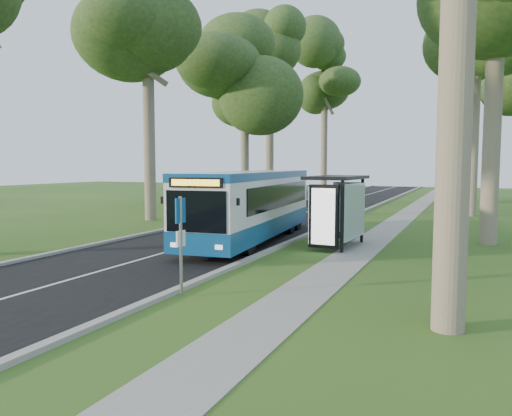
{
  "coord_description": "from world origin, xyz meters",
  "views": [
    {
      "loc": [
        6.86,
        -16.32,
        3.27
      ],
      "look_at": [
        -0.73,
        1.13,
        1.6
      ],
      "focal_mm": 35.0,
      "sensor_mm": 36.0,
      "label": 1
    }
  ],
  "objects_px": {
    "bus_stop_sign": "(181,234)",
    "bus_shelter": "(337,197)",
    "litter_bin": "(335,223)",
    "car_white": "(267,196)",
    "bus": "(251,205)",
    "car_silver": "(291,193)"
  },
  "relations": [
    {
      "from": "bus",
      "to": "litter_bin",
      "type": "relative_size",
      "value": 11.3
    },
    {
      "from": "bus",
      "to": "litter_bin",
      "type": "xyz_separation_m",
      "value": [
        2.7,
        3.7,
        -1.03
      ]
    },
    {
      "from": "bus_shelter",
      "to": "litter_bin",
      "type": "xyz_separation_m",
      "value": [
        -1.13,
        4.1,
        -1.48
      ]
    },
    {
      "from": "bus_stop_sign",
      "to": "car_white",
      "type": "distance_m",
      "value": 28.38
    },
    {
      "from": "car_white",
      "to": "litter_bin",
      "type": "bearing_deg",
      "value": -36.2
    },
    {
      "from": "litter_bin",
      "to": "car_white",
      "type": "height_order",
      "value": "car_white"
    },
    {
      "from": "bus",
      "to": "car_white",
      "type": "bearing_deg",
      "value": 104.81
    },
    {
      "from": "bus_stop_sign",
      "to": "litter_bin",
      "type": "bearing_deg",
      "value": 95.88
    },
    {
      "from": "bus",
      "to": "bus_shelter",
      "type": "bearing_deg",
      "value": -11.47
    },
    {
      "from": "bus",
      "to": "car_white",
      "type": "height_order",
      "value": "bus"
    },
    {
      "from": "bus",
      "to": "car_silver",
      "type": "height_order",
      "value": "bus"
    },
    {
      "from": "car_silver",
      "to": "litter_bin",
      "type": "bearing_deg",
      "value": -52.2
    },
    {
      "from": "bus_stop_sign",
      "to": "bus_shelter",
      "type": "xyz_separation_m",
      "value": [
        1.77,
        8.49,
        0.44
      ]
    },
    {
      "from": "litter_bin",
      "to": "car_silver",
      "type": "distance_m",
      "value": 21.61
    },
    {
      "from": "bus_stop_sign",
      "to": "bus_shelter",
      "type": "bearing_deg",
      "value": 87.02
    },
    {
      "from": "car_white",
      "to": "car_silver",
      "type": "distance_m",
      "value": 5.19
    },
    {
      "from": "bus",
      "to": "car_white",
      "type": "xyz_separation_m",
      "value": [
        -6.68,
        18.09,
        -0.83
      ]
    },
    {
      "from": "bus",
      "to": "bus_stop_sign",
      "type": "relative_size",
      "value": 4.58
    },
    {
      "from": "bus_shelter",
      "to": "car_silver",
      "type": "height_order",
      "value": "bus_shelter"
    },
    {
      "from": "car_silver",
      "to": "car_white",
      "type": "bearing_deg",
      "value": -79.9
    },
    {
      "from": "bus_shelter",
      "to": "car_silver",
      "type": "relative_size",
      "value": 0.78
    },
    {
      "from": "bus",
      "to": "car_silver",
      "type": "xyz_separation_m",
      "value": [
        -6.44,
        23.28,
        -0.83
      ]
    }
  ]
}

